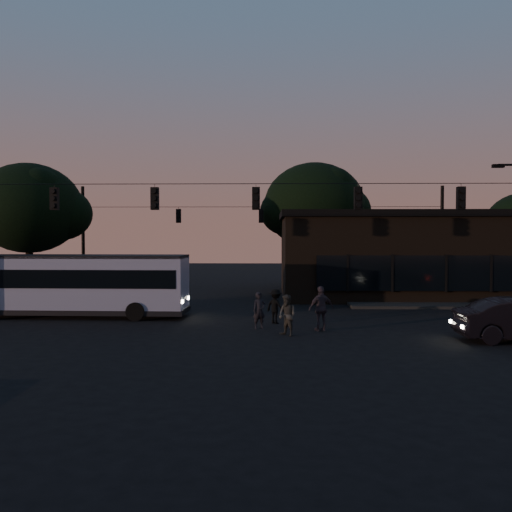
{
  "coord_description": "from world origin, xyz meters",
  "views": [
    {
      "loc": [
        0.59,
        -21.26,
        3.88
      ],
      "look_at": [
        0.0,
        4.0,
        3.0
      ],
      "focal_mm": 40.0,
      "sensor_mm": 36.0,
      "label": 1
    }
  ],
  "objects_px": {
    "building": "(398,254)",
    "pedestrian_b": "(287,315)",
    "pedestrian_c": "(321,308)",
    "pedestrian_d": "(276,306)",
    "bus": "(77,282)",
    "pedestrian_a": "(259,310)"
  },
  "relations": [
    {
      "from": "pedestrian_c",
      "to": "building",
      "type": "bearing_deg",
      "value": -132.61
    },
    {
      "from": "pedestrian_a",
      "to": "pedestrian_c",
      "type": "xyz_separation_m",
      "value": [
        2.55,
        -0.53,
        0.15
      ]
    },
    {
      "from": "pedestrian_a",
      "to": "pedestrian_b",
      "type": "distance_m",
      "value": 2.04
    },
    {
      "from": "pedestrian_a",
      "to": "pedestrian_b",
      "type": "relative_size",
      "value": 0.96
    },
    {
      "from": "pedestrian_c",
      "to": "pedestrian_d",
      "type": "height_order",
      "value": "pedestrian_c"
    },
    {
      "from": "building",
      "to": "pedestrian_a",
      "type": "bearing_deg",
      "value": -123.31
    },
    {
      "from": "bus",
      "to": "pedestrian_d",
      "type": "relative_size",
      "value": 6.95
    },
    {
      "from": "building",
      "to": "pedestrian_b",
      "type": "distance_m",
      "value": 17.1
    },
    {
      "from": "pedestrian_a",
      "to": "pedestrian_c",
      "type": "distance_m",
      "value": 2.61
    },
    {
      "from": "building",
      "to": "pedestrian_c",
      "type": "height_order",
      "value": "building"
    },
    {
      "from": "pedestrian_c",
      "to": "pedestrian_a",
      "type": "bearing_deg",
      "value": -30.12
    },
    {
      "from": "bus",
      "to": "pedestrian_b",
      "type": "relative_size",
      "value": 6.64
    },
    {
      "from": "pedestrian_b",
      "to": "building",
      "type": "bearing_deg",
      "value": 110.66
    },
    {
      "from": "bus",
      "to": "pedestrian_d",
      "type": "bearing_deg",
      "value": -9.35
    },
    {
      "from": "pedestrian_a",
      "to": "pedestrian_c",
      "type": "height_order",
      "value": "pedestrian_c"
    },
    {
      "from": "pedestrian_b",
      "to": "pedestrian_c",
      "type": "xyz_separation_m",
      "value": [
        1.43,
        1.18,
        0.12
      ]
    },
    {
      "from": "pedestrian_a",
      "to": "pedestrian_b",
      "type": "height_order",
      "value": "pedestrian_b"
    },
    {
      "from": "pedestrian_a",
      "to": "pedestrian_d",
      "type": "distance_m",
      "value": 1.59
    },
    {
      "from": "pedestrian_a",
      "to": "building",
      "type": "bearing_deg",
      "value": 33.99
    },
    {
      "from": "pedestrian_c",
      "to": "pedestrian_d",
      "type": "relative_size",
      "value": 1.2
    },
    {
      "from": "bus",
      "to": "pedestrian_c",
      "type": "bearing_deg",
      "value": -16.89
    },
    {
      "from": "building",
      "to": "pedestrian_b",
      "type": "height_order",
      "value": "building"
    }
  ]
}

